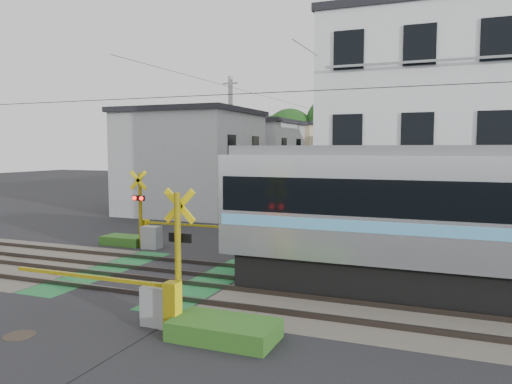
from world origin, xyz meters
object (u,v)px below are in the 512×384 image
at_px(manhole_cover, 19,336).
at_px(crossing_signal_near, 161,295).
at_px(pedestrian, 348,183).
at_px(apartment_block, 456,131).
at_px(crossing_signal_far, 150,231).

bearing_deg(manhole_cover, crossing_signal_near, 33.32).
bearing_deg(pedestrian, crossing_signal_near, 102.80).
bearing_deg(apartment_block, pedestrian, 112.80).
height_order(crossing_signal_near, crossing_signal_far, same).
distance_m(crossing_signal_near, manhole_cover, 3.03).
relative_size(crossing_signal_far, pedestrian, 2.51).
distance_m(pedestrian, manhole_cover, 35.25).
bearing_deg(crossing_signal_near, apartment_block, 65.78).
height_order(crossing_signal_far, apartment_block, apartment_block).
relative_size(apartment_block, manhole_cover, 15.42).
xyz_separation_m(crossing_signal_near, crossing_signal_far, (-5.17, 7.31, 0.00)).
bearing_deg(crossing_signal_far, apartment_block, 27.78).
bearing_deg(manhole_cover, apartment_block, 60.44).
bearing_deg(manhole_cover, crossing_signal_far, 106.91).
height_order(apartment_block, pedestrian, apartment_block).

